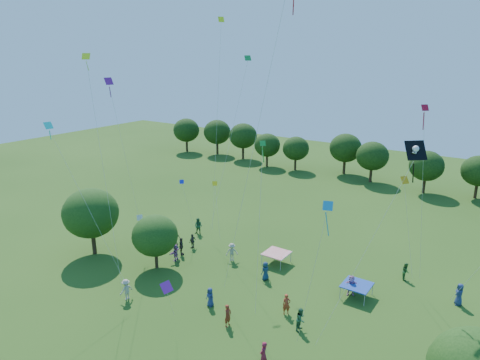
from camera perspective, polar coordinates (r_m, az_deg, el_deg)
The scene contains 36 objects.
near_tree_west at distance 43.72m, azimuth -19.29°, elevation -4.19°, with size 5.33×5.33×6.67m.
near_tree_north at distance 39.73m, azimuth -11.28°, elevation -7.27°, with size 4.16×4.16×5.10m.
treeline at distance 67.69m, azimuth 18.93°, elevation 2.88°, with size 88.01×8.77×6.77m.
tent_red_stripe at distance 40.80m, azimuth 4.89°, elevation -9.71°, with size 2.20×2.20×1.10m.
tent_blue at distance 36.84m, azimuth 15.32°, elevation -13.36°, with size 2.20×2.20×1.10m.
crowd_person_0 at distance 34.66m, azimuth -4.00°, elevation -15.31°, with size 0.77×0.41×1.55m, color navy.
crowd_person_1 at distance 28.94m, azimuth 3.14°, elevation -22.25°, with size 0.69×0.44×1.84m, color maroon.
crowd_person_2 at distance 47.14m, azimuth -5.57°, elevation -6.15°, with size 0.90×0.49×1.83m, color #255633.
crowd_person_4 at distance 44.98m, azimuth -8.57°, elevation -7.57°, with size 0.95×0.43×1.62m, color #3C3530.
crowd_person_5 at distance 41.78m, azimuth -8.60°, elevation -9.52°, with size 1.52×0.54×1.63m, color #985A9B.
crowd_person_6 at distance 38.12m, azimuth 3.41°, elevation -12.01°, with size 0.83×0.45×1.68m, color #1A2F4C.
crowd_person_7 at distance 33.81m, azimuth 6.22°, elevation -16.16°, with size 0.62×0.40×1.66m, color #9C341C.
crowd_person_8 at distance 32.29m, azimuth 8.11°, elevation -17.90°, with size 0.86×0.46×1.73m, color #225031.
crowd_person_9 at distance 41.19m, azimuth -1.09°, elevation -9.60°, with size 1.18×0.53×1.80m, color #A39A82.
crowd_person_10 at distance 42.74m, azimuth -7.83°, elevation -8.76°, with size 1.04×0.47×1.78m, color #362E2B.
crowd_person_11 at distance 37.01m, azimuth 14.61°, elevation -13.44°, with size 1.64×0.58×1.75m, color #AD65A0.
crowd_person_12 at distance 38.70m, azimuth 27.20°, elevation -13.40°, with size 0.90×0.49×1.82m, color navy.
crowd_person_13 at distance 32.39m, azimuth -1.63°, elevation -17.61°, with size 0.64×0.41×1.72m, color maroon.
crowd_person_14 at distance 40.80m, azimuth 21.22°, elevation -11.27°, with size 0.77×0.42×1.56m, color #295C27.
crowd_person_15 at distance 36.48m, azimuth -14.93°, elevation -13.93°, with size 1.16×0.52×1.77m, color #A99F87.
crowd_person_16 at distance 44.04m, azimuth -6.35°, elevation -8.09°, with size 0.90×0.41×1.53m, color #3F3632.
pirate_kite at distance 25.56m, azimuth 22.09°, elevation 3.12°, with size 4.67×3.52×13.09m.
red_high_kite at distance 26.47m, azimuth 5.20°, elevation 19.25°, with size 6.26×1.70×23.61m.
small_kite_0 at distance 33.20m, azimuth 23.26°, elevation 3.45°, with size 0.95×3.09×14.39m.
small_kite_1 at distance 41.47m, azimuth -3.27°, elevation -1.63°, with size 0.98×0.55×5.87m.
small_kite_2 at distance 32.85m, azimuth -18.79°, elevation 8.35°, with size 3.24×1.26×17.76m.
small_kite_3 at distance 28.19m, azimuth 2.78°, elevation -1.59°, with size 0.40×0.83×12.37m.
small_kite_4 at distance 44.30m, azimuth -7.55°, elevation -1.16°, with size 0.52×1.80×5.37m.
small_kite_5 at distance 36.65m, azimuth -16.15°, elevation 8.13°, with size 0.47×3.03×15.91m.
small_kite_6 at distance 41.45m, azimuth -13.15°, elevation -5.39°, with size 1.11×0.57×3.19m.
small_kite_7 at distance 35.21m, azimuth -22.48°, elevation 2.84°, with size 6.97×1.20×12.75m.
small_kite_9 at distance 35.31m, azimuth 21.23°, elevation -1.71°, with size 1.56×1.43×8.74m.
small_kite_10 at distance 43.68m, azimuth -2.83°, elevation 13.85°, with size 1.07×3.33×21.17m.
small_kite_11 at distance 43.39m, azimuth -0.07°, elevation 11.08°, with size 2.26×4.50×17.55m.
small_kite_12 at distance 22.63m, azimuth 10.71°, elevation -7.86°, with size 2.91×2.97×10.84m.
small_kite_13 at distance 27.31m, azimuth -9.68°, elevation -14.25°, with size 2.31×3.00×4.47m.
Camera 1 is at (15.26, -8.36, 19.05)m, focal length 32.00 mm.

